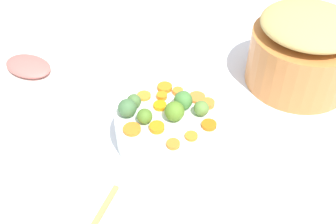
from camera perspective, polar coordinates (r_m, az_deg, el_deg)
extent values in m
cube|color=white|center=(0.88, 2.31, -6.74)|extent=(2.40, 2.40, 0.02)
cylinder|color=white|center=(0.88, 0.00, -2.36)|extent=(0.23, 0.23, 0.08)
cylinder|color=#CB7B3C|center=(1.08, 18.67, 7.29)|extent=(0.27, 0.27, 0.15)
ellipsoid|color=tan|center=(1.02, 19.94, 11.85)|extent=(0.24, 0.24, 0.06)
cylinder|color=orange|center=(0.83, 5.94, -1.87)|extent=(0.03, 0.03, 0.01)
cylinder|color=orange|center=(0.80, 3.38, -3.50)|extent=(0.04, 0.04, 0.01)
cylinder|color=orange|center=(0.89, -0.90, 2.34)|extent=(0.03, 0.03, 0.01)
cylinder|color=orange|center=(0.87, -1.18, 0.92)|extent=(0.04, 0.04, 0.01)
cylinder|color=orange|center=(0.79, 0.74, -4.66)|extent=(0.03, 0.03, 0.01)
cylinder|color=orange|center=(0.82, -1.62, -2.24)|extent=(0.04, 0.04, 0.01)
cylinder|color=orange|center=(0.82, -5.24, -2.50)|extent=(0.05, 0.05, 0.01)
cylinder|color=orange|center=(0.87, 5.78, 1.23)|extent=(0.03, 0.03, 0.01)
cylinder|color=orange|center=(0.91, -0.47, 3.57)|extent=(0.04, 0.04, 0.01)
cylinder|color=orange|center=(0.89, 4.22, 2.13)|extent=(0.04, 0.04, 0.01)
cylinder|color=orange|center=(0.89, -3.51, 2.35)|extent=(0.04, 0.04, 0.01)
cylinder|color=orange|center=(0.90, 1.44, 2.98)|extent=(0.03, 0.03, 0.01)
sphere|color=#457E37|center=(0.86, 2.22, 1.71)|extent=(0.04, 0.04, 0.04)
sphere|color=#517A26|center=(0.83, -3.39, -0.62)|extent=(0.03, 0.03, 0.03)
sphere|color=#446F3F|center=(0.84, -6.00, 0.43)|extent=(0.04, 0.04, 0.04)
sphere|color=olive|center=(0.84, 4.84, 0.54)|extent=(0.03, 0.03, 0.03)
sphere|color=#578426|center=(0.83, 0.94, 0.10)|extent=(0.04, 0.04, 0.04)
sphere|color=#4C733A|center=(0.86, -4.94, 1.56)|extent=(0.03, 0.03, 0.03)
cylinder|color=white|center=(1.15, -19.28, 5.31)|extent=(0.24, 0.24, 0.01)
ellipsoid|color=#D2675F|center=(1.14, -19.56, 6.28)|extent=(0.11, 0.15, 0.03)
cube|color=beige|center=(1.17, -5.70, 8.48)|extent=(0.19, 0.19, 0.01)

